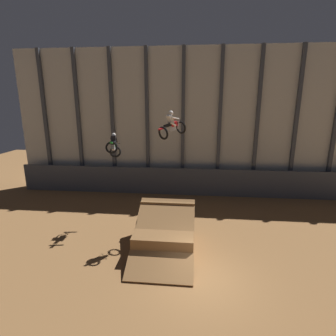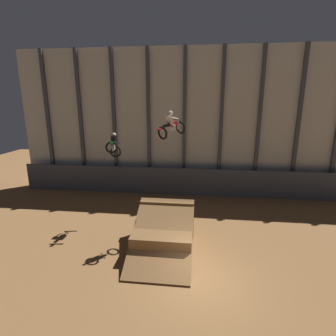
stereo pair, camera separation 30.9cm
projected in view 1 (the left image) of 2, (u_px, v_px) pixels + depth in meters
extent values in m
plane|color=olive|center=(203.00, 281.00, 11.74)|extent=(60.00, 60.00, 0.00)
cube|color=beige|center=(201.00, 123.00, 22.04)|extent=(32.00, 0.12, 12.13)
cube|color=#3D424C|center=(46.00, 122.00, 23.17)|extent=(0.28, 0.28, 12.13)
cube|color=#3D424C|center=(79.00, 122.00, 22.88)|extent=(0.28, 0.28, 12.13)
cube|color=#3D424C|center=(113.00, 122.00, 22.58)|extent=(0.28, 0.28, 12.13)
cube|color=#3D424C|center=(147.00, 123.00, 22.29)|extent=(0.28, 0.28, 12.13)
cube|color=#3D424C|center=(183.00, 123.00, 21.99)|extent=(0.28, 0.28, 12.13)
cube|color=#3D424C|center=(220.00, 123.00, 21.70)|extent=(0.28, 0.28, 12.13)
cube|color=#3D424C|center=(257.00, 123.00, 21.41)|extent=(0.28, 0.28, 12.13)
cube|color=#3D424C|center=(296.00, 124.00, 21.11)|extent=(0.28, 0.28, 12.13)
cube|color=#3D424C|center=(336.00, 124.00, 20.82)|extent=(0.28, 0.28, 12.13)
cube|color=#474C56|center=(200.00, 182.00, 22.23)|extent=(31.36, 0.20, 2.33)
cube|color=brown|center=(165.00, 236.00, 14.34)|extent=(3.09, 3.32, 1.28)
cube|color=brown|center=(168.00, 218.00, 15.60)|extent=(3.15, 0.50, 2.14)
cube|color=olive|center=(164.00, 236.00, 13.55)|extent=(3.15, 4.83, 2.32)
torus|color=black|center=(115.00, 152.00, 16.81)|extent=(0.78, 0.47, 0.72)
torus|color=black|center=(112.00, 147.00, 15.42)|extent=(0.78, 0.47, 0.72)
cube|color=#B7B7BC|center=(113.00, 148.00, 16.08)|extent=(0.26, 0.61, 0.45)
cube|color=green|center=(114.00, 145.00, 16.27)|extent=(0.27, 0.52, 0.38)
cube|color=black|center=(113.00, 143.00, 15.88)|extent=(0.24, 0.58, 0.32)
cube|color=green|center=(111.00, 143.00, 15.35)|extent=(0.19, 0.37, 0.19)
cylinder|color=#B7B7BC|center=(115.00, 148.00, 16.66)|extent=(0.12, 0.42, 0.44)
cylinder|color=black|center=(115.00, 144.00, 16.65)|extent=(0.59, 0.36, 0.04)
cube|color=black|center=(113.00, 140.00, 16.11)|extent=(0.31, 0.25, 0.51)
sphere|color=silver|center=(114.00, 135.00, 16.25)|extent=(0.31, 0.37, 0.34)
cylinder|color=black|center=(112.00, 144.00, 16.13)|extent=(0.16, 0.34, 0.41)
cylinder|color=black|center=(116.00, 144.00, 16.14)|extent=(0.16, 0.34, 0.41)
cylinder|color=black|center=(112.00, 140.00, 16.35)|extent=(0.14, 0.45, 0.40)
cylinder|color=black|center=(117.00, 140.00, 16.36)|extent=(0.14, 0.45, 0.40)
torus|color=black|center=(181.00, 127.00, 14.90)|extent=(0.70, 0.64, 0.74)
torus|color=black|center=(163.00, 133.00, 14.02)|extent=(0.70, 0.64, 0.74)
cube|color=#B7B7BC|center=(172.00, 128.00, 14.39)|extent=(0.50, 0.54, 0.35)
cube|color=red|center=(173.00, 124.00, 14.43)|extent=(0.46, 0.49, 0.30)
cube|color=black|center=(168.00, 125.00, 14.17)|extent=(0.49, 0.54, 0.20)
cube|color=red|center=(161.00, 129.00, 13.87)|extent=(0.34, 0.37, 0.11)
cylinder|color=#B7B7BC|center=(178.00, 124.00, 14.71)|extent=(0.16, 0.18, 0.55)
cylinder|color=black|center=(178.00, 120.00, 14.60)|extent=(0.46, 0.52, 0.04)
cube|color=silver|center=(170.00, 119.00, 14.20)|extent=(0.46, 0.47, 0.53)
sphere|color=silver|center=(171.00, 113.00, 14.15)|extent=(0.39, 0.39, 0.30)
cylinder|color=silver|center=(170.00, 124.00, 14.41)|extent=(0.36, 0.40, 0.29)
cylinder|color=silver|center=(173.00, 124.00, 14.24)|extent=(0.36, 0.40, 0.29)
cylinder|color=silver|center=(171.00, 118.00, 14.45)|extent=(0.40, 0.45, 0.18)
cylinder|color=silver|center=(175.00, 118.00, 14.23)|extent=(0.40, 0.45, 0.18)
cube|color=#CCB751|center=(163.00, 221.00, 17.06)|extent=(1.08, 0.96, 0.56)
cube|color=#996623|center=(163.00, 221.00, 17.06)|extent=(0.82, 0.47, 0.57)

